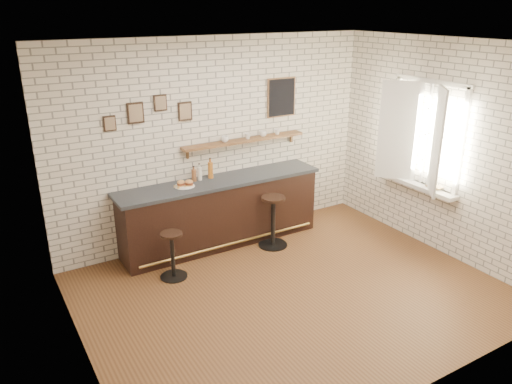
% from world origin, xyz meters
% --- Properties ---
extents(ground, '(5.00, 5.00, 0.00)m').
position_xyz_m(ground, '(0.00, 0.00, 0.00)').
color(ground, brown).
rests_on(ground, ground).
extents(bar_counter, '(3.10, 0.65, 1.01)m').
position_xyz_m(bar_counter, '(-0.12, 1.70, 0.51)').
color(bar_counter, black).
rests_on(bar_counter, ground).
extents(sandwich_plate, '(0.28, 0.28, 0.01)m').
position_xyz_m(sandwich_plate, '(-0.68, 1.70, 1.02)').
color(sandwich_plate, white).
rests_on(sandwich_plate, bar_counter).
extents(ciabatta_sandwich, '(0.26, 0.19, 0.08)m').
position_xyz_m(ciabatta_sandwich, '(-0.67, 1.70, 1.06)').
color(ciabatta_sandwich, tan).
rests_on(ciabatta_sandwich, sandwich_plate).
extents(potato_chips, '(0.26, 0.18, 0.00)m').
position_xyz_m(potato_chips, '(-0.69, 1.70, 1.02)').
color(potato_chips, gold).
rests_on(potato_chips, sandwich_plate).
extents(bitters_bottle_brown, '(0.07, 0.07, 0.22)m').
position_xyz_m(bitters_bottle_brown, '(-0.47, 1.85, 1.10)').
color(bitters_bottle_brown, brown).
rests_on(bitters_bottle_brown, bar_counter).
extents(bitters_bottle_white, '(0.07, 0.07, 0.25)m').
position_xyz_m(bitters_bottle_white, '(-0.38, 1.85, 1.11)').
color(bitters_bottle_white, silver).
rests_on(bitters_bottle_white, bar_counter).
extents(bitters_bottle_amber, '(0.07, 0.07, 0.31)m').
position_xyz_m(bitters_bottle_amber, '(-0.21, 1.85, 1.13)').
color(bitters_bottle_amber, '#A75C1A').
rests_on(bitters_bottle_amber, bar_counter).
extents(condiment_bottle_yellow, '(0.07, 0.07, 0.21)m').
position_xyz_m(condiment_bottle_yellow, '(-0.21, 1.85, 1.10)').
color(condiment_bottle_yellow, gold).
rests_on(condiment_bottle_yellow, bar_counter).
extents(bar_stool_left, '(0.38, 0.38, 0.64)m').
position_xyz_m(bar_stool_left, '(-1.13, 1.12, 0.34)').
color(bar_stool_left, black).
rests_on(bar_stool_left, ground).
extents(bar_stool_right, '(0.43, 0.43, 0.78)m').
position_xyz_m(bar_stool_right, '(0.49, 1.23, 0.42)').
color(bar_stool_right, black).
rests_on(bar_stool_right, ground).
extents(wall_shelf, '(2.00, 0.18, 0.18)m').
position_xyz_m(wall_shelf, '(0.40, 1.90, 1.48)').
color(wall_shelf, brown).
rests_on(wall_shelf, ground).
extents(shelf_cup_a, '(0.12, 0.12, 0.09)m').
position_xyz_m(shelf_cup_a, '(0.07, 1.90, 1.55)').
color(shelf_cup_a, white).
rests_on(shelf_cup_a, wall_shelf).
extents(shelf_cup_b, '(0.13, 0.13, 0.08)m').
position_xyz_m(shelf_cup_b, '(0.45, 1.90, 1.54)').
color(shelf_cup_b, white).
rests_on(shelf_cup_b, wall_shelf).
extents(shelf_cup_c, '(0.13, 0.13, 0.09)m').
position_xyz_m(shelf_cup_c, '(0.72, 1.90, 1.54)').
color(shelf_cup_c, white).
rests_on(shelf_cup_c, wall_shelf).
extents(shelf_cup_d, '(0.12, 0.12, 0.08)m').
position_xyz_m(shelf_cup_d, '(0.98, 1.90, 1.54)').
color(shelf_cup_d, white).
rests_on(shelf_cup_d, wall_shelf).
extents(back_wall_decor, '(2.96, 0.02, 0.56)m').
position_xyz_m(back_wall_decor, '(0.23, 1.98, 2.05)').
color(back_wall_decor, black).
rests_on(back_wall_decor, ground).
extents(window_sill, '(0.20, 1.35, 0.06)m').
position_xyz_m(window_sill, '(2.40, 0.30, 0.90)').
color(window_sill, white).
rests_on(window_sill, ground).
extents(casement_window, '(0.40, 1.30, 1.56)m').
position_xyz_m(casement_window, '(2.36, 0.30, 1.65)').
color(casement_window, white).
rests_on(casement_window, ground).
extents(book_lower, '(0.16, 0.22, 0.02)m').
position_xyz_m(book_lower, '(2.38, 0.03, 0.94)').
color(book_lower, tan).
rests_on(book_lower, window_sill).
extents(book_upper, '(0.15, 0.21, 0.02)m').
position_xyz_m(book_upper, '(2.38, -0.00, 0.96)').
color(book_upper, tan).
rests_on(book_upper, book_lower).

